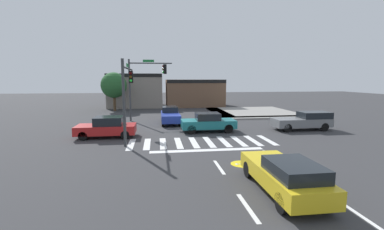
# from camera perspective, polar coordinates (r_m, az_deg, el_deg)

# --- Properties ---
(ground_plane) EXTENTS (120.00, 120.00, 0.00)m
(ground_plane) POSITION_cam_1_polar(r_m,az_deg,el_deg) (21.83, 0.10, -3.17)
(ground_plane) COLOR #353538
(crosswalk_near) EXTENTS (9.66, 3.03, 0.01)m
(crosswalk_near) POSITION_cam_1_polar(r_m,az_deg,el_deg) (17.48, 2.10, -5.98)
(crosswalk_near) COLOR silver
(crosswalk_near) RESTS_ON ground_plane
(lane_markings) EXTENTS (6.80, 24.25, 0.01)m
(lane_markings) POSITION_cam_1_polar(r_m,az_deg,el_deg) (10.26, 16.46, -16.58)
(lane_markings) COLOR white
(lane_markings) RESTS_ON ground_plane
(bike_detector_marking) EXTENTS (1.09, 1.09, 0.01)m
(bike_detector_marking) POSITION_cam_1_polar(r_m,az_deg,el_deg) (13.38, 10.85, -10.52)
(bike_detector_marking) COLOR yellow
(bike_detector_marking) RESTS_ON ground_plane
(curb_corner_northeast) EXTENTS (10.00, 10.60, 0.15)m
(curb_corner_northeast) POSITION_cam_1_polar(r_m,az_deg,el_deg) (32.95, 12.62, 0.54)
(curb_corner_northeast) COLOR gray
(curb_corner_northeast) RESTS_ON ground_plane
(storefront_row) EXTENTS (17.18, 6.35, 4.96)m
(storefront_row) POSITION_cam_1_polar(r_m,az_deg,el_deg) (40.39, -6.10, 5.18)
(storefront_row) COLOR gray
(storefront_row) RESTS_ON ground_plane
(traffic_signal_northwest) EXTENTS (4.31, 0.32, 6.13)m
(traffic_signal_northwest) POSITION_cam_1_polar(r_m,az_deg,el_deg) (26.49, -10.35, 7.85)
(traffic_signal_northwest) COLOR #383A3D
(traffic_signal_northwest) RESTS_ON ground_plane
(traffic_signal_southwest) EXTENTS (0.32, 6.02, 5.43)m
(traffic_signal_southwest) POSITION_cam_1_polar(r_m,az_deg,el_deg) (18.71, -14.01, 6.39)
(traffic_signal_southwest) COLOR #383A3D
(traffic_signal_southwest) RESTS_ON ground_plane
(car_teal) EXTENTS (4.28, 1.87, 1.52)m
(car_teal) POSITION_cam_1_polar(r_m,az_deg,el_deg) (20.85, 3.54, -1.59)
(car_teal) COLOR #196B70
(car_teal) RESTS_ON ground_plane
(car_red) EXTENTS (4.17, 1.85, 1.50)m
(car_red) POSITION_cam_1_polar(r_m,az_deg,el_deg) (19.77, -18.19, -2.55)
(car_red) COLOR red
(car_red) RESTS_ON ground_plane
(car_gray) EXTENTS (4.70, 1.75, 1.50)m
(car_gray) POSITION_cam_1_polar(r_m,az_deg,el_deg) (23.46, 23.49, -1.14)
(car_gray) COLOR slate
(car_gray) RESTS_ON ground_plane
(car_blue) EXTENTS (1.70, 4.41, 1.52)m
(car_blue) POSITION_cam_1_polar(r_m,az_deg,el_deg) (24.85, -4.81, -0.05)
(car_blue) COLOR #23389E
(car_blue) RESTS_ON ground_plane
(car_yellow) EXTENTS (1.74, 4.53, 1.38)m
(car_yellow) POSITION_cam_1_polar(r_m,az_deg,el_deg) (10.37, 19.69, -12.23)
(car_yellow) COLOR gold
(car_yellow) RESTS_ON ground_plane
(roadside_tree) EXTENTS (3.35, 3.35, 5.08)m
(roadside_tree) POSITION_cam_1_polar(r_m,az_deg,el_deg) (35.68, -16.80, 6.27)
(roadside_tree) COLOR #4C3823
(roadside_tree) RESTS_ON ground_plane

